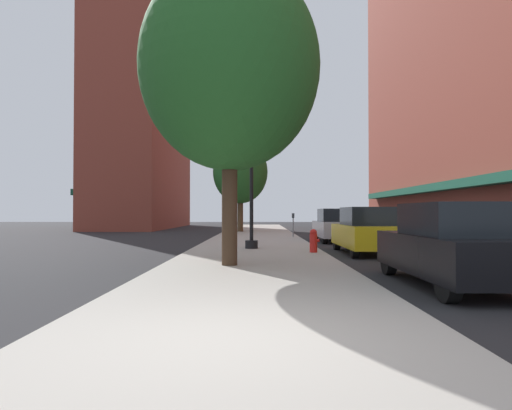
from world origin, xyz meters
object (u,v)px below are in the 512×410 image
fire_hydrant (314,241)px  tree_near (240,172)px  parking_meter_near (293,222)px  car_yellow (367,231)px  tree_mid (230,68)px  car_silver (335,226)px  lamppost (251,167)px  car_black (453,246)px

fire_hydrant → tree_near: size_ratio=0.12×
parking_meter_near → car_yellow: 8.87m
tree_mid → car_yellow: bearing=43.4°
tree_mid → tree_near: bearing=91.7°
car_yellow → car_silver: bearing=88.9°
fire_hydrant → car_silver: (2.00, 7.15, 0.29)m
car_silver → lamppost: bearing=-126.3°
fire_hydrant → tree_mid: (-2.61, -3.56, 4.69)m
lamppost → car_black: 9.01m
car_silver → tree_near: bearing=120.7°
lamppost → tree_near: size_ratio=0.91×
car_silver → car_black: bearing=-89.7°
car_yellow → car_silver: 6.35m
fire_hydrant → car_black: (2.00, -6.05, 0.29)m
parking_meter_near → car_black: size_ratio=0.30×
fire_hydrant → car_yellow: 2.17m
parking_meter_near → tree_near: 8.09m
fire_hydrant → car_yellow: car_yellow is taller
car_black → car_silver: (0.00, 13.20, 0.00)m
lamppost → fire_hydrant: lamppost is taller
lamppost → car_silver: size_ratio=1.37×
parking_meter_near → tree_mid: bearing=-101.6°
tree_mid → fire_hydrant: bearing=53.8°
lamppost → parking_meter_near: size_ratio=4.50×
tree_near → car_yellow: 16.47m
fire_hydrant → car_black: car_black is taller
lamppost → tree_near: 14.53m
parking_meter_near → tree_mid: size_ratio=0.17×
parking_meter_near → tree_mid: (-2.66, -13.00, 4.26)m
parking_meter_near → car_yellow: bearing=-77.3°
parking_meter_near → car_silver: car_silver is taller
lamppost → tree_near: tree_near is taller
lamppost → fire_hydrant: 3.78m
lamppost → parking_meter_near: 8.46m
fire_hydrant → tree_mid: bearing=-126.2°
car_silver → tree_mid: bearing=-112.9°
parking_meter_near → car_black: (1.95, -15.50, -0.14)m
parking_meter_near → tree_mid: tree_mid is taller
tree_near → tree_mid: tree_mid is taller
car_black → car_yellow: 6.85m
fire_hydrant → car_silver: car_silver is taller
fire_hydrant → lamppost: bearing=143.4°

